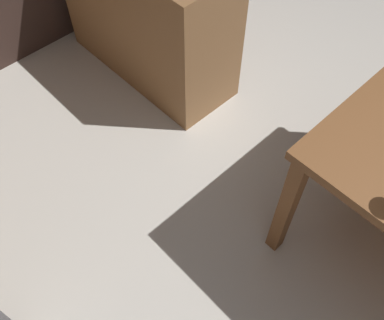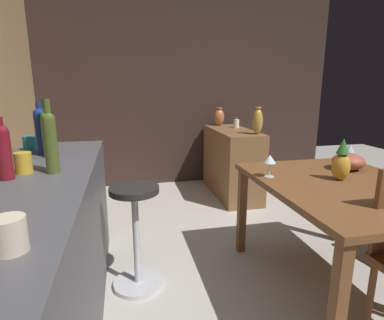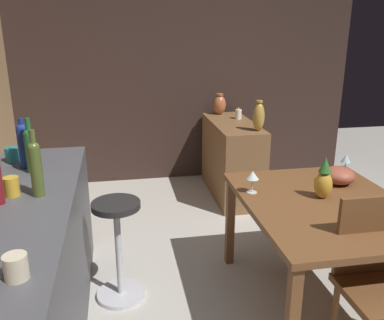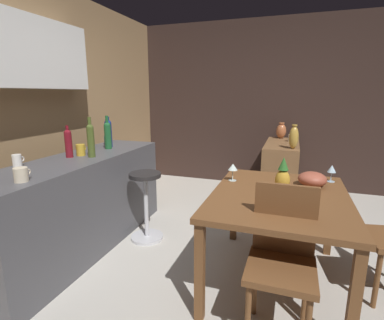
% 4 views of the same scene
% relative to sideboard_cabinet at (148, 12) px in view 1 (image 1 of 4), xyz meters
% --- Properties ---
extents(ground_plane, '(9.00, 9.00, 0.00)m').
position_rel_sideboard_cabinet_xyz_m(ground_plane, '(-1.85, 0.29, -0.41)').
color(ground_plane, '#B7B2A8').
extents(sideboard_cabinet, '(1.10, 0.44, 0.82)m').
position_rel_sideboard_cabinet_xyz_m(sideboard_cabinet, '(0.00, 0.00, 0.00)').
color(sideboard_cabinet, brown).
rests_on(sideboard_cabinet, ground_plane).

